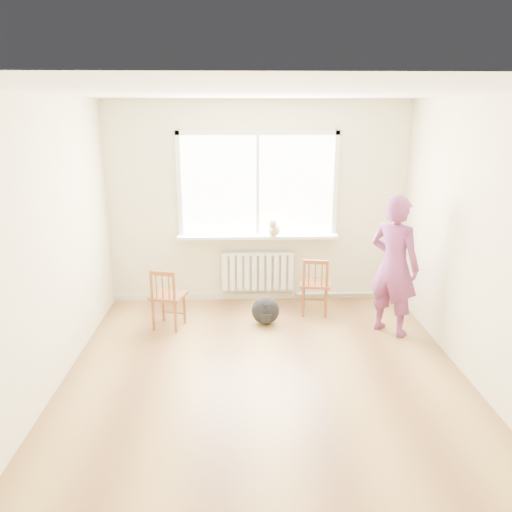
{
  "coord_description": "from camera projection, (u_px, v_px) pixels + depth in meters",
  "views": [
    {
      "loc": [
        -0.24,
        -4.35,
        2.55
      ],
      "look_at": [
        -0.06,
        1.2,
        0.93
      ],
      "focal_mm": 35.0,
      "sensor_mm": 36.0,
      "label": 1
    }
  ],
  "objects": [
    {
      "name": "windowsill",
      "position": [
        258.0,
        236.0,
        6.69
      ],
      "size": [
        2.15,
        0.22,
        0.04
      ],
      "primitive_type": "cube",
      "color": "white",
      "rests_on": "back_wall"
    },
    {
      "name": "backpack",
      "position": [
        265.0,
        311.0,
        6.17
      ],
      "size": [
        0.4,
        0.34,
        0.34
      ],
      "primitive_type": "ellipsoid",
      "rotation": [
        0.0,
        0.0,
        -0.26
      ],
      "color": "black",
      "rests_on": "floor"
    },
    {
      "name": "radiator",
      "position": [
        258.0,
        271.0,
        6.84
      ],
      "size": [
        1.0,
        0.12,
        0.55
      ],
      "color": "white",
      "rests_on": "back_wall"
    },
    {
      "name": "ceiling",
      "position": [
        268.0,
        92.0,
        4.14
      ],
      "size": [
        4.5,
        4.5,
        0.0
      ],
      "primitive_type": "plane",
      "rotation": [
        3.14,
        0.0,
        0.0
      ],
      "color": "white",
      "rests_on": "back_wall"
    },
    {
      "name": "chair_left",
      "position": [
        167.0,
        298.0,
        5.99
      ],
      "size": [
        0.46,
        0.45,
        0.76
      ],
      "rotation": [
        0.0,
        0.0,
        2.86
      ],
      "color": "brown",
      "rests_on": "floor"
    },
    {
      "name": "baseboard",
      "position": [
        258.0,
        296.0,
        7.03
      ],
      "size": [
        4.0,
        0.03,
        0.08
      ],
      "primitive_type": "cube",
      "color": "beige",
      "rests_on": "ground"
    },
    {
      "name": "heating_pipe",
      "position": [
        346.0,
        293.0,
        7.02
      ],
      "size": [
        1.4,
        0.04,
        0.04
      ],
      "primitive_type": "cylinder",
      "rotation": [
        0.0,
        1.57,
        0.0
      ],
      "color": "silver",
      "rests_on": "back_wall"
    },
    {
      "name": "window",
      "position": [
        258.0,
        181.0,
        6.57
      ],
      "size": [
        2.12,
        0.05,
        1.42
      ],
      "color": "white",
      "rests_on": "back_wall"
    },
    {
      "name": "chair_right",
      "position": [
        315.0,
        286.0,
        6.4
      ],
      "size": [
        0.43,
        0.42,
        0.77
      ],
      "rotation": [
        0.0,
        0.0,
        2.98
      ],
      "color": "brown",
      "rests_on": "floor"
    },
    {
      "name": "back_wall",
      "position": [
        258.0,
        204.0,
        6.68
      ],
      "size": [
        4.0,
        0.01,
        2.7
      ],
      "primitive_type": "cube",
      "color": "beige",
      "rests_on": "ground"
    },
    {
      "name": "cat",
      "position": [
        274.0,
        228.0,
        6.58
      ],
      "size": [
        0.22,
        0.4,
        0.27
      ],
      "rotation": [
        0.0,
        0.0,
        -0.21
      ],
      "color": "beige",
      "rests_on": "windowsill"
    },
    {
      "name": "floor",
      "position": [
        266.0,
        381.0,
        4.9
      ],
      "size": [
        4.5,
        4.5,
        0.0
      ],
      "primitive_type": "plane",
      "color": "#A98145",
      "rests_on": "ground"
    },
    {
      "name": "person",
      "position": [
        394.0,
        266.0,
        5.75
      ],
      "size": [
        0.71,
        0.71,
        1.65
      ],
      "primitive_type": "imported",
      "rotation": [
        0.0,
        0.0,
        2.35
      ],
      "color": "#AE3A5B",
      "rests_on": "floor"
    }
  ]
}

